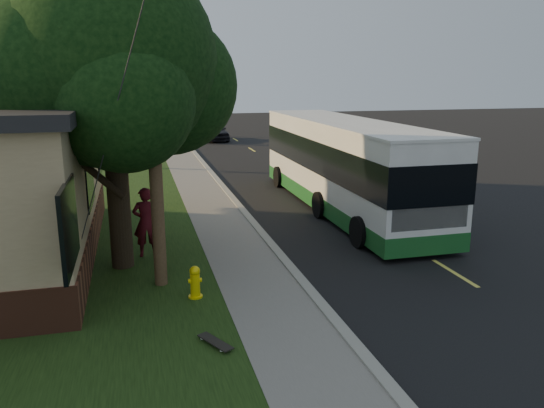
# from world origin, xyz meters

# --- Properties ---
(ground) EXTENTS (120.00, 120.00, 0.00)m
(ground) POSITION_xyz_m (0.00, 0.00, 0.00)
(ground) COLOR black
(ground) RESTS_ON ground
(road) EXTENTS (8.00, 80.00, 0.01)m
(road) POSITION_xyz_m (4.00, 10.00, 0.01)
(road) COLOR black
(road) RESTS_ON ground
(curb) EXTENTS (0.25, 80.00, 0.12)m
(curb) POSITION_xyz_m (0.00, 10.00, 0.06)
(curb) COLOR gray
(curb) RESTS_ON ground
(sidewalk) EXTENTS (2.00, 80.00, 0.08)m
(sidewalk) POSITION_xyz_m (-1.00, 10.00, 0.04)
(sidewalk) COLOR slate
(sidewalk) RESTS_ON ground
(grass_verge) EXTENTS (5.00, 80.00, 0.07)m
(grass_verge) POSITION_xyz_m (-4.50, 10.00, 0.04)
(grass_verge) COLOR black
(grass_verge) RESTS_ON ground
(fire_hydrant) EXTENTS (0.32, 0.32, 0.74)m
(fire_hydrant) POSITION_xyz_m (-2.60, 0.00, 0.43)
(fire_hydrant) COLOR yellow
(fire_hydrant) RESTS_ON grass_verge
(utility_pole) EXTENTS (2.86, 3.21, 9.07)m
(utility_pole) POSITION_xyz_m (-3.31, 0.99, 4.63)
(utility_pole) COLOR #473321
(utility_pole) RESTS_ON ground
(leafy_tree) EXTENTS (6.30, 6.00, 7.80)m
(leafy_tree) POSITION_xyz_m (-4.17, 2.65, 5.17)
(leafy_tree) COLOR black
(leafy_tree) RESTS_ON grass_verge
(bare_tree_near) EXTENTS (1.38, 1.21, 4.31)m
(bare_tree_near) POSITION_xyz_m (-3.50, 18.00, 2.15)
(bare_tree_near) COLOR black
(bare_tree_near) RESTS_ON grass_verge
(bare_tree_far) EXTENTS (1.38, 1.21, 4.03)m
(bare_tree_far) POSITION_xyz_m (-3.00, 30.00, 2.00)
(bare_tree_far) COLOR black
(bare_tree_far) RESTS_ON grass_verge
(traffic_signal) EXTENTS (0.18, 0.22, 5.50)m
(traffic_signal) POSITION_xyz_m (0.50, 34.00, 3.16)
(traffic_signal) COLOR #2D2D30
(traffic_signal) RESTS_ON ground
(transit_bus) EXTENTS (2.84, 12.29, 3.32)m
(transit_bus) POSITION_xyz_m (3.77, 7.03, 1.77)
(transit_bus) COLOR silver
(transit_bus) RESTS_ON ground
(skateboarder) EXTENTS (0.71, 0.47, 1.93)m
(skateboarder) POSITION_xyz_m (-3.55, 3.16, 1.03)
(skateboarder) COLOR #4F0F17
(skateboarder) RESTS_ON grass_verge
(skateboard_main) EXTENTS (0.60, 0.86, 0.08)m
(skateboard_main) POSITION_xyz_m (-2.50, -2.28, 0.13)
(skateboard_main) COLOR black
(skateboard_main) RESTS_ON grass_verge
(dumpster) EXTENTS (1.76, 1.47, 1.42)m
(dumpster) POSITION_xyz_m (-7.72, 6.38, 0.75)
(dumpster) COLOR black
(dumpster) RESTS_ON building_lot
(distant_car) EXTENTS (2.12, 4.50, 1.49)m
(distant_car) POSITION_xyz_m (2.26, 29.97, 0.74)
(distant_car) COLOR black
(distant_car) RESTS_ON ground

